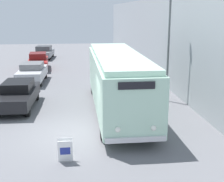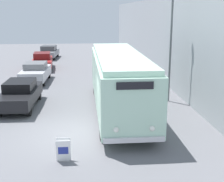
# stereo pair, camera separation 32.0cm
# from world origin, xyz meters

# --- Properties ---
(ground_plane) EXTENTS (80.00, 80.00, 0.00)m
(ground_plane) POSITION_xyz_m (0.00, 0.00, 0.00)
(ground_plane) COLOR slate
(building_wall_right) EXTENTS (0.30, 60.00, 6.34)m
(building_wall_right) POSITION_xyz_m (6.85, 10.00, 3.17)
(building_wall_right) COLOR #9EA3A8
(building_wall_right) RESTS_ON ground_plane
(vintage_bus) EXTENTS (2.51, 10.69, 3.17)m
(vintage_bus) POSITION_xyz_m (2.48, 3.08, 1.78)
(vintage_bus) COLOR black
(vintage_bus) RESTS_ON ground_plane
(sign_board) EXTENTS (0.53, 0.32, 0.85)m
(sign_board) POSITION_xyz_m (-0.18, -2.60, 0.41)
(sign_board) COLOR gray
(sign_board) RESTS_ON ground_plane
(streetlamp) EXTENTS (0.36, 0.36, 6.29)m
(streetlamp) POSITION_xyz_m (5.71, 4.72, 4.09)
(streetlamp) COLOR #595E60
(streetlamp) RESTS_ON ground_plane
(parked_car_near) EXTENTS (1.93, 4.58, 1.52)m
(parked_car_near) POSITION_xyz_m (-2.99, 4.29, 0.79)
(parked_car_near) COLOR black
(parked_car_near) RESTS_ON ground_plane
(parked_car_mid) EXTENTS (1.97, 4.34, 1.50)m
(parked_car_mid) POSITION_xyz_m (-3.06, 10.84, 0.78)
(parked_car_mid) COLOR black
(parked_car_mid) RESTS_ON ground_plane
(parked_car_far) EXTENTS (2.06, 4.47, 1.55)m
(parked_car_far) POSITION_xyz_m (-3.24, 16.42, 0.78)
(parked_car_far) COLOR black
(parked_car_far) RESTS_ON ground_plane
(parked_car_distant) EXTENTS (2.14, 4.38, 1.46)m
(parked_car_distant) POSITION_xyz_m (-3.36, 23.35, 0.74)
(parked_car_distant) COLOR black
(parked_car_distant) RESTS_ON ground_plane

